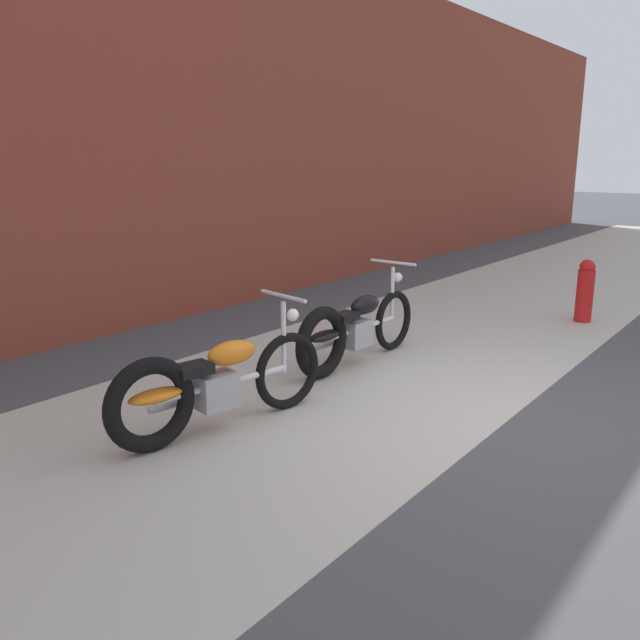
# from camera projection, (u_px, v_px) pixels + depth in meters

# --- Properties ---
(ground_plane) EXTENTS (80.00, 80.00, 0.00)m
(ground_plane) POSITION_uv_depth(u_px,v_px,m) (506.00, 422.00, 5.40)
(ground_plane) COLOR #47474C
(sidewalk_slab) EXTENTS (36.00, 3.50, 0.01)m
(sidewalk_slab) POSITION_uv_depth(u_px,v_px,m) (336.00, 379.00, 6.43)
(sidewalk_slab) COLOR #B2ADA3
(sidewalk_slab) RESTS_ON ground
(brick_building_wall) EXTENTS (36.00, 0.50, 5.29)m
(brick_building_wall) POSITION_uv_depth(u_px,v_px,m) (107.00, 114.00, 7.83)
(brick_building_wall) COLOR brown
(brick_building_wall) RESTS_ON ground
(motorcycle_orange) EXTENTS (1.99, 0.69, 1.03)m
(motorcycle_orange) POSITION_uv_depth(u_px,v_px,m) (207.00, 386.00, 5.09)
(motorcycle_orange) COLOR black
(motorcycle_orange) RESTS_ON ground
(motorcycle_black) EXTENTS (2.01, 0.58, 1.03)m
(motorcycle_black) POSITION_uv_depth(u_px,v_px,m) (351.00, 330.00, 6.76)
(motorcycle_black) COLOR black
(motorcycle_black) RESTS_ON ground
(fire_hydrant) EXTENTS (0.22, 0.22, 0.84)m
(fire_hydrant) POSITION_uv_depth(u_px,v_px,m) (585.00, 290.00, 8.63)
(fire_hydrant) COLOR red
(fire_hydrant) RESTS_ON ground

